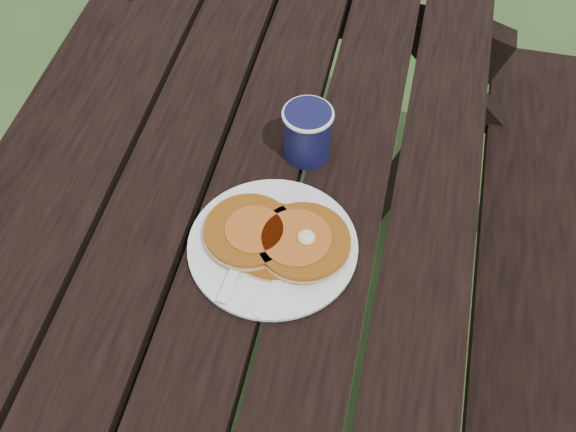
% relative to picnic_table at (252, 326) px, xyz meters
% --- Properties ---
extents(ground, '(60.00, 60.00, 0.00)m').
position_rel_picnic_table_xyz_m(ground, '(0.00, 0.00, -0.37)').
color(ground, '#26411C').
rests_on(ground, ground).
extents(picnic_table, '(1.36, 1.80, 0.75)m').
position_rel_picnic_table_xyz_m(picnic_table, '(0.00, 0.00, 0.00)').
color(picnic_table, black).
rests_on(picnic_table, ground).
extents(plate, '(0.31, 0.31, 0.01)m').
position_rel_picnic_table_xyz_m(plate, '(0.06, -0.06, 0.39)').
color(plate, white).
rests_on(plate, picnic_table).
extents(pancake_stack, '(0.23, 0.14, 0.04)m').
position_rel_picnic_table_xyz_m(pancake_stack, '(0.07, -0.05, 0.41)').
color(pancake_stack, '#944F10').
rests_on(pancake_stack, plate).
extents(knife, '(0.09, 0.17, 0.00)m').
position_rel_picnic_table_xyz_m(knife, '(0.10, -0.10, 0.39)').
color(knife, white).
rests_on(knife, plate).
extents(fork, '(0.05, 0.16, 0.01)m').
position_rel_picnic_table_xyz_m(fork, '(0.02, -0.12, 0.40)').
color(fork, white).
rests_on(fork, plate).
extents(coffee_cup, '(0.09, 0.09, 0.10)m').
position_rel_picnic_table_xyz_m(coffee_cup, '(0.08, 0.15, 0.44)').
color(coffee_cup, '#111139').
rests_on(coffee_cup, picnic_table).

